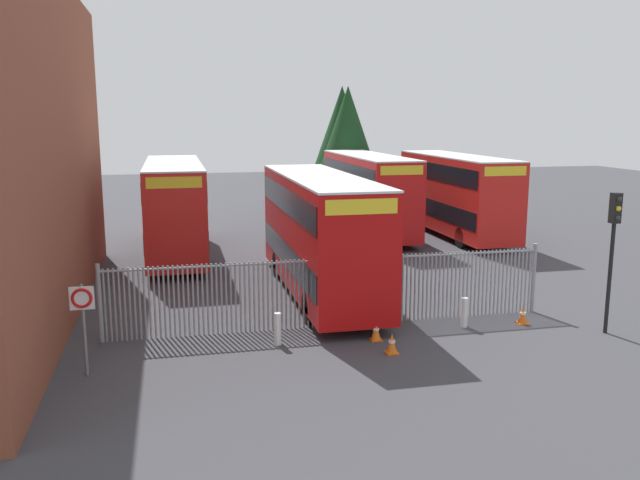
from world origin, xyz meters
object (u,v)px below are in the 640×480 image
(double_decker_bus_behind_fence_left, at_px, (456,192))
(bollard_near_left, at_px, (278,329))
(bollard_center_front, at_px, (464,312))
(traffic_light_kerbside, at_px, (613,237))
(traffic_cone_by_gate, at_px, (392,343))
(traffic_cone_mid_forecourt, at_px, (523,315))
(double_decker_bus_behind_fence_right, at_px, (175,205))
(double_decker_bus_far_back, at_px, (368,191))
(traffic_cone_near_kerb, at_px, (376,331))
(speed_limit_sign_post, at_px, (83,308))
(double_decker_bus_near_gate, at_px, (320,230))

(double_decker_bus_behind_fence_left, bearing_deg, bollard_near_left, -128.84)
(bollard_center_front, relative_size, traffic_light_kerbside, 0.22)
(traffic_cone_by_gate, distance_m, traffic_cone_mid_forecourt, 5.19)
(double_decker_bus_behind_fence_right, height_order, bollard_near_left, double_decker_bus_behind_fence_right)
(double_decker_bus_far_back, bearing_deg, traffic_light_kerbside, -83.23)
(traffic_cone_near_kerb, bearing_deg, traffic_cone_mid_forecourt, 5.21)
(double_decker_bus_behind_fence_left, xyz_separation_m, speed_limit_sign_post, (-17.46, -16.51, -0.65))
(bollard_near_left, xyz_separation_m, traffic_cone_by_gate, (2.99, -1.40, -0.19))
(bollard_near_left, bearing_deg, double_decker_bus_behind_fence_left, 51.16)
(bollard_center_front, relative_size, traffic_cone_mid_forecourt, 1.61)
(bollard_near_left, distance_m, traffic_cone_by_gate, 3.31)
(double_decker_bus_near_gate, distance_m, speed_limit_sign_post, 9.84)
(double_decker_bus_near_gate, xyz_separation_m, double_decker_bus_behind_fence_left, (9.93, 10.21, 0.00))
(bollard_center_front, bearing_deg, double_decker_bus_behind_fence_right, 123.83)
(double_decker_bus_far_back, height_order, bollard_center_front, double_decker_bus_far_back)
(double_decker_bus_behind_fence_left, xyz_separation_m, double_decker_bus_far_back, (-4.53, 1.52, 0.00))
(double_decker_bus_far_back, bearing_deg, double_decker_bus_behind_fence_right, -161.35)
(double_decker_bus_behind_fence_left, relative_size, traffic_light_kerbside, 2.51)
(traffic_cone_near_kerb, xyz_separation_m, traffic_light_kerbside, (7.05, -0.92, 2.70))
(bollard_near_left, bearing_deg, double_decker_bus_far_back, 65.14)
(bollard_near_left, bearing_deg, double_decker_bus_behind_fence_right, 101.63)
(double_decker_bus_behind_fence_right, relative_size, double_decker_bus_far_back, 1.00)
(double_decker_bus_far_back, distance_m, traffic_cone_by_gate, 18.98)
(double_decker_bus_far_back, height_order, speed_limit_sign_post, double_decker_bus_far_back)
(double_decker_bus_behind_fence_left, bearing_deg, double_decker_bus_behind_fence_right, -172.30)
(double_decker_bus_behind_fence_right, bearing_deg, traffic_cone_near_kerb, -67.43)
(double_decker_bus_far_back, relative_size, speed_limit_sign_post, 4.50)
(double_decker_bus_behind_fence_left, xyz_separation_m, bollard_center_front, (-6.37, -15.00, -1.95))
(double_decker_bus_far_back, bearing_deg, bollard_near_left, -114.86)
(double_decker_bus_near_gate, bearing_deg, speed_limit_sign_post, -140.03)
(traffic_cone_by_gate, xyz_separation_m, speed_limit_sign_post, (-8.12, 0.20, 1.49))
(traffic_cone_near_kerb, bearing_deg, double_decker_bus_near_gate, 95.27)
(traffic_cone_by_gate, bearing_deg, speed_limit_sign_post, 178.57)
(double_decker_bus_behind_fence_left, relative_size, double_decker_bus_behind_fence_right, 1.00)
(bollard_near_left, xyz_separation_m, speed_limit_sign_post, (-5.13, -1.20, 1.30))
(bollard_near_left, relative_size, speed_limit_sign_post, 0.40)
(double_decker_bus_far_back, distance_m, bollard_near_left, 18.65)
(double_decker_bus_far_back, bearing_deg, traffic_cone_by_gate, -104.78)
(double_decker_bus_behind_fence_left, height_order, traffic_light_kerbside, double_decker_bus_behind_fence_left)
(bollard_near_left, height_order, traffic_light_kerbside, traffic_light_kerbside)
(double_decker_bus_near_gate, bearing_deg, double_decker_bus_behind_fence_right, 122.11)
(double_decker_bus_near_gate, height_order, traffic_cone_by_gate, double_decker_bus_near_gate)
(traffic_cone_near_kerb, bearing_deg, traffic_light_kerbside, -7.45)
(double_decker_bus_behind_fence_right, height_order, double_decker_bus_far_back, same)
(double_decker_bus_behind_fence_right, height_order, traffic_cone_near_kerb, double_decker_bus_behind_fence_right)
(double_decker_bus_far_back, xyz_separation_m, speed_limit_sign_post, (-12.93, -18.03, -0.65))
(double_decker_bus_behind_fence_right, bearing_deg, traffic_cone_by_gate, -68.71)
(double_decker_bus_behind_fence_left, height_order, traffic_cone_mid_forecourt, double_decker_bus_behind_fence_left)
(bollard_near_left, xyz_separation_m, traffic_cone_near_kerb, (2.89, -0.25, -0.19))
(double_decker_bus_behind_fence_left, height_order, double_decker_bus_behind_fence_right, same)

